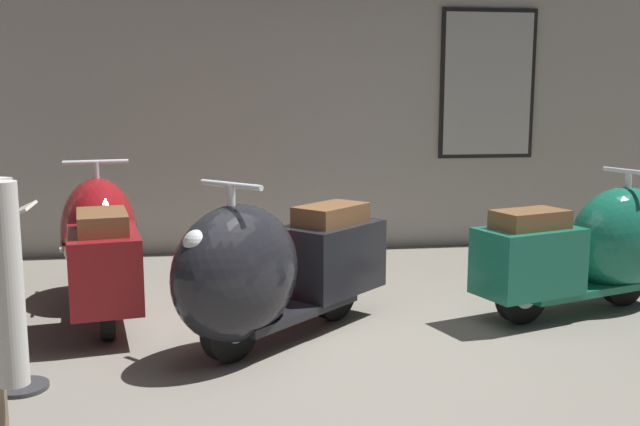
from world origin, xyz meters
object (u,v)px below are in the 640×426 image
scooter_1 (269,270)px  info_stanchion (17,315)px  scooter_0 (101,244)px  scooter_2 (594,248)px

scooter_1 → info_stanchion: bearing=-23.6°
scooter_0 → scooter_1: scooter_0 is taller
scooter_0 → scooter_2: bearing=-109.1°
scooter_1 → scooter_0: bearing=-83.6°
scooter_0 → scooter_2: size_ratio=1.04×
scooter_1 → scooter_2: bearing=145.8°
scooter_0 → scooter_1: (1.17, -0.97, -0.00)m
scooter_0 → scooter_2: scooter_0 is taller
info_stanchion → scooter_1: bearing=20.4°
scooter_2 → scooter_1: bearing=171.5°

